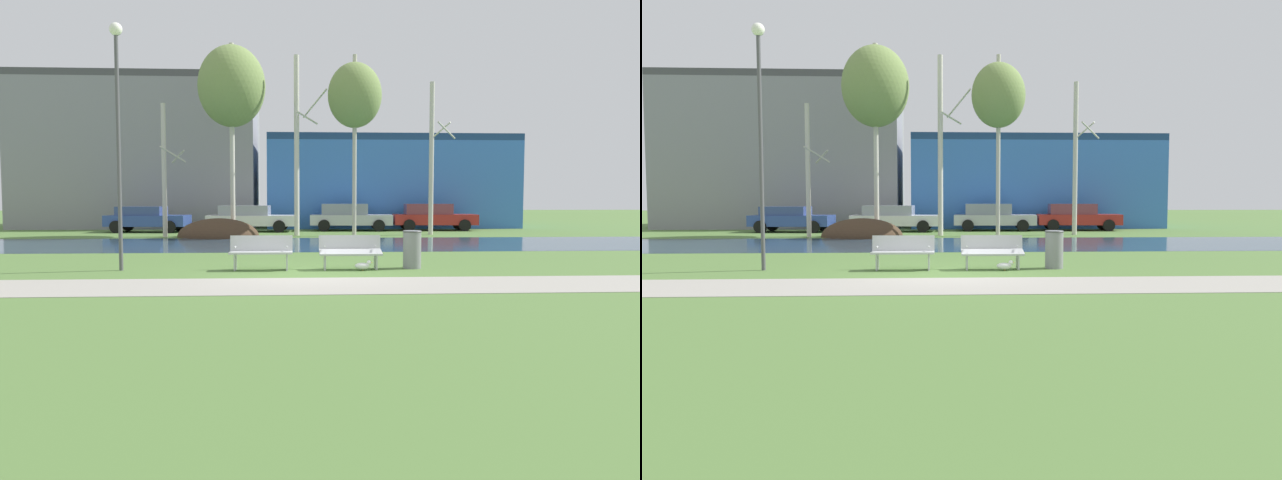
# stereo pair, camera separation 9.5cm
# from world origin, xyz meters

# --- Properties ---
(ground_plane) EXTENTS (120.00, 120.00, 0.00)m
(ground_plane) POSITION_xyz_m (0.00, 10.00, 0.00)
(ground_plane) COLOR #517538
(paved_path_strip) EXTENTS (60.00, 2.42, 0.01)m
(paved_path_strip) POSITION_xyz_m (0.00, -1.98, 0.01)
(paved_path_strip) COLOR #9E998E
(paved_path_strip) RESTS_ON ground
(river_band) EXTENTS (80.00, 7.11, 0.01)m
(river_band) POSITION_xyz_m (0.00, 9.26, 0.00)
(river_band) COLOR #2D475B
(river_band) RESTS_ON ground
(soil_mound) EXTENTS (3.79, 3.42, 1.73)m
(soil_mound) POSITION_xyz_m (-3.65, 13.92, 0.00)
(soil_mound) COLOR #423021
(soil_mound) RESTS_ON ground
(bench_left) EXTENTS (1.61, 0.58, 0.87)m
(bench_left) POSITION_xyz_m (-1.14, 0.88, 0.47)
(bench_left) COLOR #B2B5B7
(bench_left) RESTS_ON ground
(bench_right) EXTENTS (1.61, 0.58, 0.87)m
(bench_right) POSITION_xyz_m (1.14, 0.88, 0.47)
(bench_right) COLOR #B2B5B7
(bench_right) RESTS_ON ground
(trash_bin) EXTENTS (0.50, 0.50, 0.99)m
(trash_bin) POSITION_xyz_m (2.78, 1.03, 0.51)
(trash_bin) COLOR gray
(trash_bin) RESTS_ON ground
(seagull) EXTENTS (0.46, 0.17, 0.27)m
(seagull) POSITION_xyz_m (1.44, 0.55, 0.13)
(seagull) COLOR white
(seagull) RESTS_ON ground
(streetlamp) EXTENTS (0.32, 0.32, 6.15)m
(streetlamp) POSITION_xyz_m (-4.68, 0.97, 4.02)
(streetlamp) COLOR #4C4C51
(streetlamp) RESTS_ON ground
(birch_far_left) EXTENTS (1.13, 1.98, 6.10)m
(birch_far_left) POSITION_xyz_m (-6.03, 13.65, 3.09)
(birch_far_left) COLOR #BCB7A8
(birch_far_left) RESTS_ON ground
(birch_left) EXTENTS (3.20, 3.20, 9.09)m
(birch_left) POSITION_xyz_m (-3.05, 14.78, 7.06)
(birch_left) COLOR beige
(birch_left) RESTS_ON ground
(birch_center_left) EXTENTS (1.59, 2.44, 8.55)m
(birch_center_left) POSITION_xyz_m (0.06, 14.63, 4.36)
(birch_center_left) COLOR beige
(birch_center_left) RESTS_ON ground
(birch_center) EXTENTS (2.53, 2.53, 8.48)m
(birch_center) POSITION_xyz_m (2.74, 14.08, 6.57)
(birch_center) COLOR #BCB7A8
(birch_center) RESTS_ON ground
(birch_center_right) EXTENTS (1.27, 2.06, 7.41)m
(birch_center_right) POSITION_xyz_m (6.63, 14.86, 3.77)
(birch_center_right) COLOR beige
(birch_center_right) RESTS_ON ground
(parked_van_nearest_blue) EXTENTS (4.33, 2.37, 1.35)m
(parked_van_nearest_blue) POSITION_xyz_m (-7.87, 17.92, 0.73)
(parked_van_nearest_blue) COLOR #2D4793
(parked_van_nearest_blue) RESTS_ON ground
(parked_sedan_second_white) EXTENTS (4.81, 2.39, 1.40)m
(parked_sedan_second_white) POSITION_xyz_m (-2.44, 18.13, 0.75)
(parked_sedan_second_white) COLOR silver
(parked_sedan_second_white) RESTS_ON ground
(parked_hatch_third_silver) EXTENTS (4.59, 2.35, 1.48)m
(parked_hatch_third_silver) POSITION_xyz_m (2.96, 18.73, 0.78)
(parked_hatch_third_silver) COLOR #B2B5BC
(parked_hatch_third_silver) RESTS_ON ground
(parked_wagon_fourth_red) EXTENTS (4.66, 2.21, 1.47)m
(parked_wagon_fourth_red) POSITION_xyz_m (7.63, 18.72, 0.77)
(parked_wagon_fourth_red) COLOR maroon
(parked_wagon_fourth_red) RESTS_ON ground
(building_grey_warehouse) EXTENTS (14.02, 8.55, 9.01)m
(building_grey_warehouse) POSITION_xyz_m (-9.37, 24.63, 4.51)
(building_grey_warehouse) COLOR gray
(building_grey_warehouse) RESTS_ON ground
(building_blue_store) EXTENTS (14.96, 7.04, 5.54)m
(building_blue_store) POSITION_xyz_m (5.90, 23.76, 2.77)
(building_blue_store) COLOR #3870C6
(building_blue_store) RESTS_ON ground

